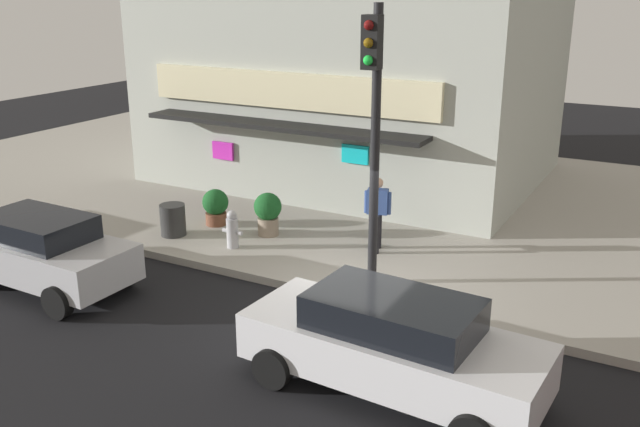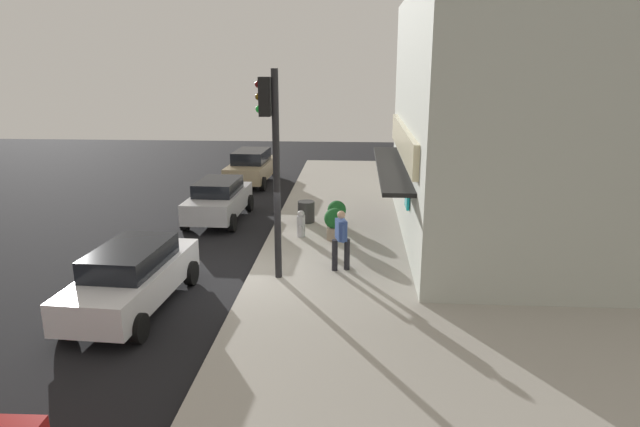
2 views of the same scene
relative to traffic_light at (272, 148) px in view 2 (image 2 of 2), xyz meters
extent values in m
plane|color=black|center=(-0.15, -0.73, -3.61)|extent=(53.94, 53.94, 0.00)
cube|color=#A39E93|center=(-0.15, 6.06, -3.53)|extent=(35.96, 13.59, 0.17)
cube|color=#ADB2A8|center=(-4.07, 7.75, 0.35)|extent=(10.99, 8.16, 7.59)
cube|color=beige|center=(-4.07, 3.59, -0.33)|extent=(8.36, 0.16, 0.92)
cube|color=black|center=(-4.07, 3.24, -1.19)|extent=(7.92, 0.90, 0.12)
cube|color=#E533CC|center=(-6.15, 3.61, -2.14)|extent=(0.67, 0.08, 0.49)
cube|color=#19D8E5|center=(-2.09, 3.61, -1.78)|extent=(0.72, 0.08, 0.47)
cylinder|color=black|center=(0.00, 0.10, -0.75)|extent=(0.18, 0.18, 5.39)
cube|color=black|center=(0.00, -0.15, 1.27)|extent=(0.32, 0.28, 0.95)
sphere|color=maroon|center=(0.00, -0.30, 1.57)|extent=(0.18, 0.18, 0.18)
sphere|color=brown|center=(0.00, -0.30, 1.27)|extent=(0.18, 0.18, 0.18)
sphere|color=#1ED83F|center=(0.00, -0.30, 0.97)|extent=(0.18, 0.18, 0.18)
cylinder|color=#B2B2B7|center=(-3.57, 0.35, -3.09)|extent=(0.27, 0.27, 0.69)
sphere|color=#B2B2B7|center=(-3.57, 0.35, -2.67)|extent=(0.23, 0.23, 0.23)
cylinder|color=#B2B2B7|center=(-3.77, 0.35, -3.06)|extent=(0.12, 0.10, 0.10)
cylinder|color=#B2B2B7|center=(-3.38, 0.35, -3.06)|extent=(0.12, 0.10, 0.10)
cylinder|color=#2D2D2D|center=(-5.30, 0.37, -3.06)|extent=(0.60, 0.60, 0.75)
cylinder|color=black|center=(-0.58, 1.57, -3.00)|extent=(0.20, 0.20, 0.88)
cylinder|color=black|center=(-0.67, 1.90, -3.00)|extent=(0.20, 0.20, 0.88)
cube|color=#334C8C|center=(-0.63, 1.74, -2.29)|extent=(0.50, 0.35, 0.56)
sphere|color=tan|center=(-0.63, 1.74, -1.87)|extent=(0.22, 0.22, 0.22)
cylinder|color=#334C8C|center=(-0.39, 1.80, -2.31)|extent=(0.12, 0.12, 0.50)
cylinder|color=#334C8C|center=(-0.87, 1.67, -2.31)|extent=(0.12, 0.12, 0.50)
cylinder|color=brown|center=(-4.87, 1.47, -3.29)|extent=(0.52, 0.52, 0.31)
sphere|color=#195623|center=(-4.87, 1.47, -2.86)|extent=(0.65, 0.65, 0.65)
cylinder|color=gray|center=(-3.32, 1.45, -3.23)|extent=(0.49, 0.49, 0.42)
sphere|color=#195623|center=(-3.32, 1.45, -2.74)|extent=(0.66, 0.66, 0.66)
cube|color=silver|center=(1.79, -3.13, -2.93)|extent=(4.62, 1.95, 0.73)
cube|color=black|center=(1.79, -3.13, -2.31)|extent=(2.53, 1.56, 0.50)
cylinder|color=black|center=(3.42, -2.38, -3.29)|extent=(0.65, 0.26, 0.64)
cylinder|color=black|center=(3.32, -4.06, -3.29)|extent=(0.65, 0.26, 0.64)
cylinder|color=black|center=(0.25, -2.19, -3.29)|extent=(0.65, 0.26, 0.64)
cylinder|color=black|center=(0.15, -3.87, -3.29)|extent=(0.65, 0.26, 0.64)
cube|color=#B7B7BC|center=(-5.94, -2.94, -2.93)|extent=(4.10, 1.76, 0.72)
cube|color=black|center=(-5.94, -2.94, -2.33)|extent=(2.22, 1.45, 0.48)
cylinder|color=black|center=(-4.50, -2.14, -3.29)|extent=(0.65, 0.24, 0.64)
cylinder|color=black|center=(-4.54, -3.81, -3.29)|extent=(0.65, 0.24, 0.64)
cylinder|color=black|center=(-7.34, -2.07, -3.29)|extent=(0.65, 0.24, 0.64)
cylinder|color=black|center=(-7.38, -3.73, -3.29)|extent=(0.65, 0.24, 0.64)
cube|color=#9E8966|center=(-12.43, -2.91, -2.93)|extent=(4.41, 1.93, 0.73)
cube|color=black|center=(-12.43, -2.91, -2.28)|extent=(2.40, 1.56, 0.57)
cylinder|color=black|center=(-10.88, -2.12, -3.29)|extent=(0.65, 0.25, 0.64)
cylinder|color=black|center=(-10.96, -3.84, -3.29)|extent=(0.65, 0.25, 0.64)
cylinder|color=black|center=(-13.91, -1.98, -3.29)|extent=(0.65, 0.25, 0.64)
cylinder|color=black|center=(-13.99, -3.71, -3.29)|extent=(0.65, 0.25, 0.64)
camera|label=1|loc=(5.23, -11.71, 2.25)|focal=39.14mm
camera|label=2|loc=(13.81, 2.11, 2.11)|focal=31.37mm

